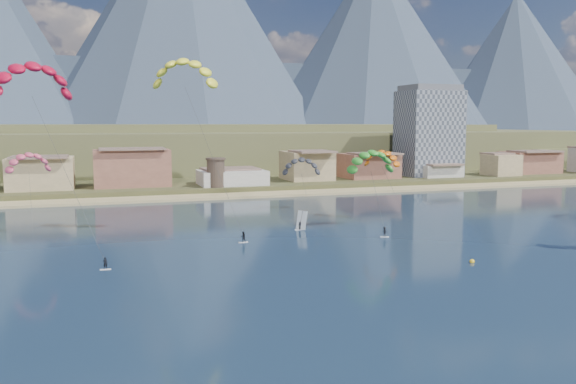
% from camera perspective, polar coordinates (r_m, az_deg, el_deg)
% --- Properties ---
extents(ground, '(2400.00, 2400.00, 0.00)m').
position_cam_1_polar(ground, '(63.24, 9.43, -12.35)').
color(ground, '#0D1F31').
rests_on(ground, ground).
extents(beach, '(2200.00, 12.00, 0.90)m').
position_cam_1_polar(beach, '(162.46, -8.28, -0.48)').
color(beach, tan).
rests_on(beach, ground).
extents(land, '(2200.00, 900.00, 4.00)m').
position_cam_1_polar(land, '(613.68, -15.84, 4.62)').
color(land, '#4C4A29').
rests_on(land, ground).
extents(foothills, '(940.00, 210.00, 18.00)m').
position_cam_1_polar(foothills, '(289.84, -8.39, 4.44)').
color(foothills, brown).
rests_on(foothills, ground).
extents(mountain_ridge, '(2060.00, 480.00, 400.00)m').
position_cam_1_polar(mountain_ridge, '(885.98, -17.97, 14.89)').
color(mountain_ridge, '#2F3D4E').
rests_on(mountain_ridge, ground).
extents(town, '(400.00, 24.00, 12.00)m').
position_cam_1_polar(town, '(175.54, -22.25, 2.16)').
color(town, beige).
rests_on(town, ground).
extents(apartment_tower, '(20.00, 16.00, 32.00)m').
position_cam_1_polar(apartment_tower, '(213.25, 13.71, 5.85)').
color(apartment_tower, gray).
rests_on(apartment_tower, ground).
extents(watchtower, '(5.82, 5.82, 8.60)m').
position_cam_1_polar(watchtower, '(170.56, -7.14, 1.95)').
color(watchtower, '#47382D').
rests_on(watchtower, ground).
extents(kitesurfer_red, '(16.86, 15.00, 31.60)m').
position_cam_1_polar(kitesurfer_red, '(94.67, -24.02, 10.51)').
color(kitesurfer_red, silver).
rests_on(kitesurfer_red, ground).
extents(kitesurfer_yellow, '(15.32, 18.14, 34.51)m').
position_cam_1_polar(kitesurfer_yellow, '(110.50, -10.16, 11.81)').
color(kitesurfer_yellow, silver).
rests_on(kitesurfer_yellow, ground).
extents(kitesurfer_green, '(10.62, 13.14, 17.42)m').
position_cam_1_polar(kitesurfer_green, '(115.24, 8.22, 3.28)').
color(kitesurfer_green, silver).
rests_on(kitesurfer_green, ground).
extents(distant_kite_pink, '(8.89, 7.25, 17.09)m').
position_cam_1_polar(distant_kite_pink, '(115.13, -24.24, 2.97)').
color(distant_kite_pink, '#262626').
rests_on(distant_kite_pink, ground).
extents(distant_kite_dark, '(10.23, 7.04, 14.63)m').
position_cam_1_polar(distant_kite_dark, '(139.37, 1.33, 2.83)').
color(distant_kite_dark, '#262626').
rests_on(distant_kite_dark, ground).
extents(distant_kite_orange, '(7.96, 8.27, 16.65)m').
position_cam_1_polar(distant_kite_orange, '(127.22, 9.24, 3.57)').
color(distant_kite_orange, '#262626').
rests_on(distant_kite_orange, ground).
extents(windsurfer, '(2.10, 2.28, 3.71)m').
position_cam_1_polar(windsurfer, '(112.52, 1.26, -3.16)').
color(windsurfer, silver).
rests_on(windsurfer, ground).
extents(buoy, '(0.76, 0.76, 0.76)m').
position_cam_1_polar(buoy, '(90.98, 17.70, -6.56)').
color(buoy, yellow).
rests_on(buoy, ground).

